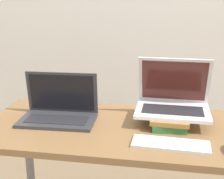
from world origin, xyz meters
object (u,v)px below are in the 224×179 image
object	(u,v)px
laptop_on_books	(173,100)
laptop_left	(59,111)
book_stack	(169,119)
wireless_keyboard	(171,144)

from	to	relation	value
laptop_on_books	laptop_left	bearing A→B (deg)	-171.72
laptop_left	laptop_on_books	bearing A→B (deg)	8.28
book_stack	laptop_on_books	distance (m)	0.09
laptop_on_books	book_stack	bearing A→B (deg)	-105.11
book_stack	laptop_left	bearing A→B (deg)	-177.12
laptop_on_books	wireless_keyboard	bearing A→B (deg)	-91.78
book_stack	laptop_on_books	size ratio (longest dim) A/B	0.67
wireless_keyboard	book_stack	bearing A→B (deg)	91.51
book_stack	wireless_keyboard	xyz separation A→B (m)	(0.01, -0.22, -0.02)
wireless_keyboard	laptop_on_books	bearing A→B (deg)	88.22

